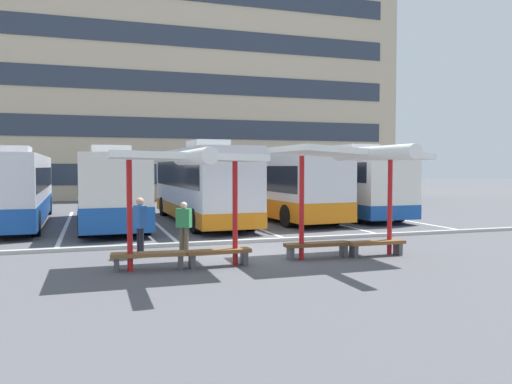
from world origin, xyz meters
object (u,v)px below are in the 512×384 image
Objects in this scene: waiting_passenger_0 at (184,224)px; coach_bus_2 at (201,184)px; waiting_shelter_0 at (185,160)px; bench_1 at (219,254)px; coach_bus_3 at (272,186)px; coach_bus_0 at (16,189)px; coach_bus_1 at (109,190)px; bench_3 at (376,245)px; waiting_passenger_1 at (140,222)px; bench_0 at (149,257)px; waiting_shelter_1 at (352,156)px; coach_bus_4 at (344,183)px; bench_2 at (317,246)px.

coach_bus_2 is at bearing 74.72° from waiting_passenger_0.
waiting_passenger_0 is at bearing -105.28° from coach_bus_2.
waiting_shelter_0 reaches higher than bench_1.
bench_1 is 1.12× the size of waiting_passenger_0.
coach_bus_0 is at bearing 176.82° from coach_bus_3.
coach_bus_1 reaches higher than waiting_passenger_0.
coach_bus_3 reaches higher than bench_1.
waiting_passenger_1 is at bearing 163.81° from bench_3.
waiting_passenger_1 is (-1.84, 2.03, 0.68)m from bench_1.
bench_1 is at bearing -99.30° from coach_bus_2.
coach_bus_1 is at bearing 97.92° from waiting_shelter_0.
bench_0 is (4.65, -12.35, -1.26)m from coach_bus_0.
waiting_shelter_1 is (6.32, -10.76, 1.34)m from coach_bus_1.
coach_bus_2 reaches higher than bench_0.
coach_bus_4 is 5.71× the size of bench_3.
coach_bus_0 is at bearing 156.64° from coach_bus_1.
coach_bus_0 is at bearing 176.18° from coach_bus_4.
coach_bus_2 is 10.89m from bench_1.
coach_bus_1 is at bearing 93.34° from bench_0.
waiting_passenger_0 is (5.96, -9.98, -0.71)m from coach_bus_0.
coach_bus_2 is at bearing -12.45° from coach_bus_0.
waiting_passenger_1 is at bearing -127.84° from coach_bus_3.
bench_0 is at bearing -135.39° from coach_bus_4.
coach_bus_0 is 1.23× the size of coach_bus_4.
coach_bus_4 reaches higher than waiting_shelter_0.
waiting_shelter_1 is at bearing -59.56° from coach_bus_1.
waiting_shelter_0 is at bearing -67.11° from waiting_passenger_1.
coach_bus_1 reaches higher than coach_bus_0.
coach_bus_3 reaches higher than coach_bus_1.
coach_bus_4 is at bearing 5.32° from coach_bus_2.
coach_bus_4 is 12.83m from waiting_shelter_1.
bench_2 is at bearing -83.06° from coach_bus_2.
waiting_passenger_0 is at bearing 150.23° from waiting_shelter_1.
coach_bus_2 reaches higher than waiting_passenger_0.
waiting_shelter_1 reaches higher than bench_1.
coach_bus_0 is at bearing 167.55° from coach_bus_2.
waiting_shelter_0 is at bearing -132.26° from coach_bus_4.
coach_bus_1 reaches higher than bench_0.
waiting_shelter_1 reaches higher than waiting_passenger_0.
waiting_shelter_1 is (5.70, -0.15, 2.60)m from bench_0.
bench_0 is at bearing -88.71° from waiting_passenger_1.
coach_bus_2 is 11.21m from bench_0.
coach_bus_0 is 16.28m from waiting_shelter_1.
coach_bus_4 is 5.82× the size of waiting_passenger_1.
coach_bus_4 is 2.24× the size of waiting_shelter_0.
bench_1 is at bearing -3.51° from bench_0.
waiting_shelter_0 reaches higher than bench_0.
coach_bus_0 reaches higher than bench_0.
coach_bus_4 is at bearing 59.09° from bench_2.
coach_bus_2 is at bearing 80.70° from bench_1.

